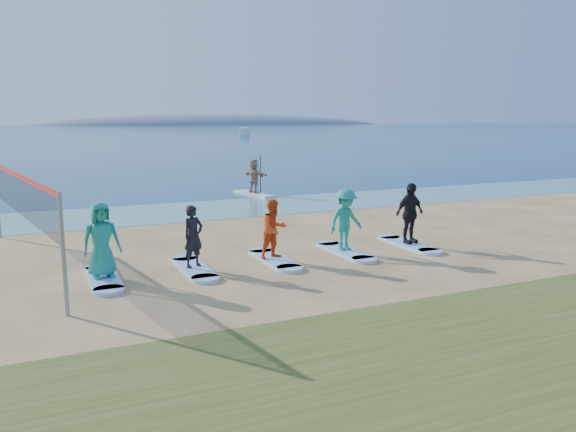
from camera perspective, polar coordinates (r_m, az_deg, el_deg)
name	(u,v)px	position (r m, az deg, el deg)	size (l,w,h in m)	color
ground	(277,275)	(14.17, -1.08, -6.01)	(600.00, 600.00, 0.00)	tan
shallow_water	(178,212)	(23.95, -11.07, 0.43)	(600.00, 600.00, 0.00)	teal
ocean	(52,132)	(172.64, -22.81, 7.91)	(600.00, 600.00, 0.00)	navy
island_ridge	(223,124)	(328.26, -6.65, 9.23)	(220.00, 56.00, 18.00)	slate
volleyball_net	(20,196)	(16.11, -25.58, 1.87)	(1.67, 8.95, 2.50)	gray
paddleboard	(254,194)	(28.70, -3.46, 2.26)	(0.70, 3.00, 0.12)	silver
paddleboarder	(254,176)	(28.59, -3.47, 4.09)	(1.59, 0.51, 1.72)	tan
boat_offshore_b	(245,135)	(128.38, -4.44, 8.20)	(2.17, 6.68, 1.66)	silver
surfboard_0	(104,278)	(14.43, -18.23, -6.05)	(0.70, 2.20, 0.09)	#9CC4F2
student_0	(101,240)	(14.20, -18.44, -2.31)	(0.90, 0.58, 1.83)	teal
surfboard_1	(194,268)	(14.81, -9.51, -5.27)	(0.70, 2.20, 0.09)	#9CC4F2
student_1	(193,236)	(14.61, -9.60, -2.04)	(0.59, 0.39, 1.61)	black
surfboard_2	(274,259)	(15.51, -1.42, -4.43)	(0.70, 2.20, 0.09)	#9CC4F2
student_2	(274,229)	(15.32, -1.43, -1.32)	(0.79, 0.62, 1.63)	#D94216
surfboard_3	(345,251)	(16.49, 5.82, -3.60)	(0.70, 2.20, 0.09)	#9CC4F2
student_3	(346,220)	(16.30, 5.88, -0.39)	(1.15, 0.66, 1.79)	teal
surfboard_4	(409,244)	(17.71, 12.15, -2.83)	(0.70, 2.20, 0.09)	#9CC4F2
student_4	(410,213)	(17.52, 12.26, 0.28)	(1.09, 0.45, 1.86)	black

